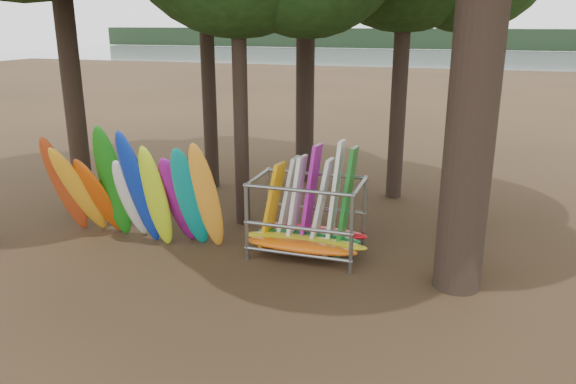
% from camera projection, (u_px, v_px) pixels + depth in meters
% --- Properties ---
extents(ground, '(120.00, 120.00, 0.00)m').
position_uv_depth(ground, '(236.00, 263.00, 13.27)').
color(ground, '#47331E').
rests_on(ground, ground).
extents(lake, '(160.00, 160.00, 0.00)m').
position_uv_depth(lake, '(434.00, 68.00, 67.73)').
color(lake, gray).
rests_on(lake, ground).
extents(far_shore, '(160.00, 4.00, 4.00)m').
position_uv_depth(far_shore, '(454.00, 39.00, 112.53)').
color(far_shore, black).
rests_on(far_shore, ground).
extents(kayak_row, '(4.79, 1.98, 3.24)m').
position_uv_depth(kayak_row, '(135.00, 194.00, 13.94)').
color(kayak_row, '#AF3D18').
rests_on(kayak_row, ground).
extents(storage_rack, '(3.09, 1.64, 2.84)m').
position_uv_depth(storage_rack, '(307.00, 219.00, 13.52)').
color(storage_rack, gray).
rests_on(storage_rack, ground).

